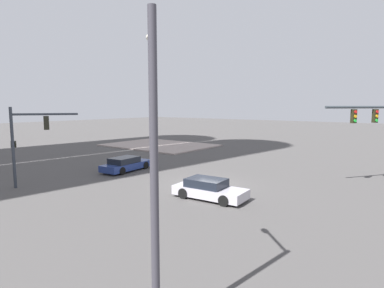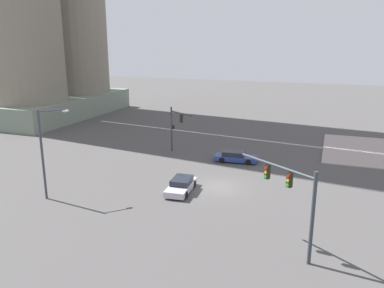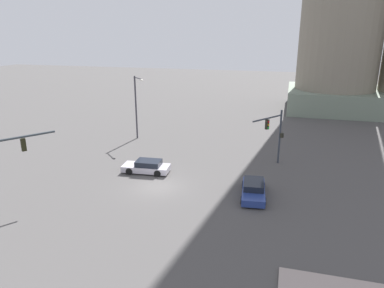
# 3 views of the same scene
# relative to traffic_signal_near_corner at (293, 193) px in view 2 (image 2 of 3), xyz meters

# --- Properties ---
(ground_plane) EXTENTS (193.63, 193.63, 0.00)m
(ground_plane) POSITION_rel_traffic_signal_near_corner_xyz_m (9.51, 7.52, -4.14)
(ground_plane) COLOR #4A4847
(sidewalk_corner) EXTENTS (14.30, 10.51, 0.15)m
(sidewalk_corner) POSITION_rel_traffic_signal_near_corner_xyz_m (27.31, -6.51, -4.06)
(sidewalk_corner) COLOR #A4948E
(sidewalk_corner) RESTS_ON ground
(traffic_signal_near_corner) EXTENTS (3.71, 5.21, 5.95)m
(traffic_signal_near_corner) POSITION_rel_traffic_signal_near_corner_xyz_m (0.00, 0.00, 0.00)
(traffic_signal_near_corner) COLOR #30373D
(traffic_signal_near_corner) RESTS_ON ground
(traffic_signal_opposite_side) EXTENTS (2.84, 3.61, 5.51)m
(traffic_signal_opposite_side) POSITION_rel_traffic_signal_near_corner_xyz_m (18.85, 15.56, -0.54)
(traffic_signal_opposite_side) COLOR #323741
(traffic_signal_opposite_side) RESTS_ON ground
(streetlamp_curved_arm) EXTENTS (1.94, 1.94, 7.76)m
(streetlamp_curved_arm) POSITION_rel_traffic_signal_near_corner_xyz_m (2.10, 20.49, 0.40)
(streetlamp_curved_arm) COLOR #3C3A42
(streetlamp_curved_arm) RESTS_ON ground
(sedan_car_approaching) EXTENTS (2.28, 4.87, 1.21)m
(sedan_car_approaching) POSITION_rel_traffic_signal_near_corner_xyz_m (17.74, 7.88, -3.56)
(sedan_car_approaching) COLOR navy
(sedan_car_approaching) RESTS_ON ground
(sedan_car_waiting_far) EXTENTS (4.55, 2.17, 1.21)m
(sedan_car_waiting_far) POSITION_rel_traffic_signal_near_corner_xyz_m (7.39, 10.36, -3.56)
(sedan_car_waiting_far) COLOR #B7B1BD
(sedan_car_waiting_far) RESTS_ON ground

